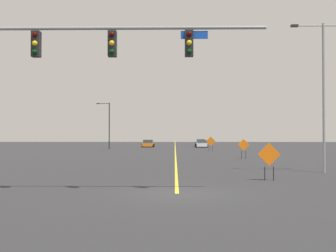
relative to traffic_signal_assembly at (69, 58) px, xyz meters
name	(u,v)px	position (x,y,z in m)	size (l,w,h in m)	color
ground	(177,194)	(4.39, 0.02, -5.50)	(215.26, 215.26, 0.00)	#2D2D30
road_centre_stripe	(175,147)	(4.39, 59.81, -5.49)	(0.16, 119.59, 0.01)	yellow
traffic_signal_assembly	(69,58)	(0.00, 0.00, 0.00)	(12.57, 0.44, 7.04)	gray
street_lamp_mid_left	(108,123)	(-6.27, 48.46, -1.37)	(2.12, 0.24, 7.39)	black
street_lamp_far_right	(324,85)	(13.59, 9.12, -0.02)	(4.02, 0.24, 9.33)	gray
construction_sign_right_lane	(211,142)	(9.48, 42.40, -4.22)	(1.35, 0.06, 2.04)	orange
construction_sign_left_shoulder	(269,157)	(9.18, 4.74, -4.27)	(1.19, 0.16, 1.94)	orange
construction_sign_median_near	(244,146)	(10.94, 23.08, -4.26)	(1.12, 0.16, 1.93)	orange
car_green_distant	(200,143)	(9.55, 67.42, -4.86)	(1.97, 4.49, 1.35)	#196B38
car_orange_approaching	(148,144)	(-0.55, 58.84, -4.85)	(2.19, 3.95, 1.34)	orange
car_white_near	(201,144)	(9.14, 57.71, -4.86)	(2.13, 4.22, 1.34)	white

